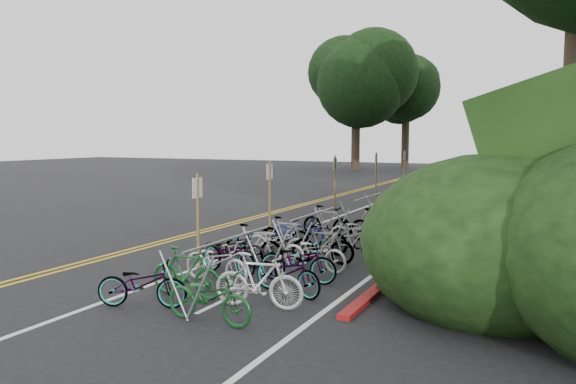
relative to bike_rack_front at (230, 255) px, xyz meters
name	(u,v)px	position (x,y,z in m)	size (l,w,h in m)	color
ground	(158,266)	(-3.21, 1.75, -0.93)	(120.00, 120.00, 0.00)	black
road_markings	(328,217)	(-2.58, 11.84, -0.92)	(7.47, 80.00, 0.01)	gold
red_curb	(462,217)	(2.49, 13.75, -0.88)	(0.25, 28.00, 0.10)	maroon
bike_rack_front	(230,255)	(0.00, 0.00, 0.00)	(1.19, 3.18, 1.27)	#9C9FA4
bike_racks_rest	(402,193)	(-0.21, 14.75, -0.07)	(1.14, 23.00, 1.17)	#9C9FA4
signpost_near	(198,214)	(-2.14, 1.98, 0.44)	(0.08, 0.40, 2.38)	brown
signposts_rest	(358,176)	(-2.61, 15.75, 0.50)	(0.08, 18.40, 2.50)	brown
bike_front	(233,248)	(-1.48, 2.54, -0.46)	(1.79, 0.62, 0.94)	black
bike_valet	(284,250)	(-0.18, 2.81, -0.44)	(3.30, 10.57, 1.07)	slate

